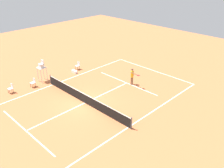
% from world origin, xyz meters
% --- Properties ---
extents(ground_plane, '(60.00, 60.00, 0.00)m').
position_xyz_m(ground_plane, '(0.00, 0.00, 0.00)').
color(ground_plane, '#C66B3D').
extents(court_lines, '(10.63, 21.19, 0.01)m').
position_xyz_m(court_lines, '(0.00, 0.00, 0.00)').
color(court_lines, white).
rests_on(court_lines, ground).
extents(tennis_net, '(11.23, 0.10, 1.07)m').
position_xyz_m(tennis_net, '(0.00, 0.00, 0.50)').
color(tennis_net, '#4C4C51').
rests_on(tennis_net, ground).
extents(player_serving, '(1.30, 0.60, 1.80)m').
position_xyz_m(player_serving, '(-0.63, -5.91, 1.08)').
color(player_serving, brown).
rests_on(player_serving, ground).
extents(tennis_ball, '(0.07, 0.07, 0.07)m').
position_xyz_m(tennis_ball, '(0.44, -3.79, 0.03)').
color(tennis_ball, '#CCE033').
rests_on(tennis_ball, ground).
extents(umpire_chair, '(0.80, 0.80, 2.41)m').
position_xyz_m(umpire_chair, '(6.77, 0.19, 1.61)').
color(umpire_chair, silver).
rests_on(umpire_chair, ground).
extents(courtside_chair_near, '(0.44, 0.46, 0.95)m').
position_xyz_m(courtside_chair_near, '(6.25, 1.63, 0.53)').
color(courtside_chair_near, '#262626').
rests_on(courtside_chair_near, ground).
extents(courtside_chair_mid, '(0.44, 0.46, 0.95)m').
position_xyz_m(courtside_chair_mid, '(6.64, -4.45, 0.53)').
color(courtside_chair_mid, '#262626').
rests_on(courtside_chair_mid, ground).
extents(courtside_chair_far, '(0.44, 0.46, 0.95)m').
position_xyz_m(courtside_chair_far, '(6.64, 3.80, 0.53)').
color(courtside_chair_far, '#262626').
rests_on(courtside_chair_far, ground).
extents(equipment_bag, '(0.76, 0.32, 0.30)m').
position_xyz_m(equipment_bag, '(6.13, -3.54, 0.15)').
color(equipment_bag, white).
rests_on(equipment_bag, ground).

